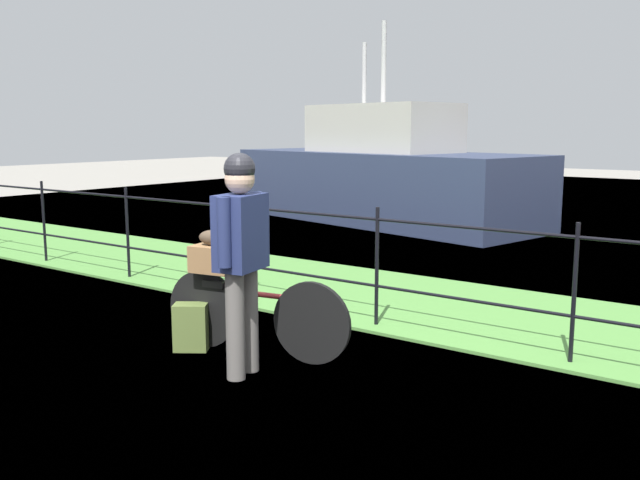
{
  "coord_description": "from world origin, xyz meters",
  "views": [
    {
      "loc": [
        3.29,
        -3.3,
        1.85
      ],
      "look_at": [
        -0.19,
        1.47,
        0.9
      ],
      "focal_mm": 38.79,
      "sensor_mm": 36.0,
      "label": 1
    }
  ],
  "objects_px": {
    "bicycle_main": "(254,313)",
    "cyclist_person": "(241,245)",
    "moored_boat_mid": "(363,173)",
    "terrier_dog": "(216,237)",
    "wooden_crate": "(214,259)",
    "moored_boat_far": "(382,177)",
    "backpack_on_paving": "(191,327)"
  },
  "relations": [
    {
      "from": "bicycle_main",
      "to": "backpack_on_paving",
      "type": "xyz_separation_m",
      "value": [
        -0.51,
        -0.23,
        -0.15
      ]
    },
    {
      "from": "bicycle_main",
      "to": "moored_boat_far",
      "type": "relative_size",
      "value": 0.24
    },
    {
      "from": "moored_boat_far",
      "to": "cyclist_person",
      "type": "bearing_deg",
      "value": -65.58
    },
    {
      "from": "terrier_dog",
      "to": "moored_boat_mid",
      "type": "relative_size",
      "value": 0.06
    },
    {
      "from": "wooden_crate",
      "to": "cyclist_person",
      "type": "xyz_separation_m",
      "value": [
        0.62,
        -0.34,
        0.22
      ]
    },
    {
      "from": "moored_boat_far",
      "to": "moored_boat_mid",
      "type": "bearing_deg",
      "value": 131.56
    },
    {
      "from": "wooden_crate",
      "to": "moored_boat_mid",
      "type": "xyz_separation_m",
      "value": [
        -4.73,
        9.73,
        0.03
      ]
    },
    {
      "from": "terrier_dog",
      "to": "moored_boat_mid",
      "type": "height_order",
      "value": "moored_boat_mid"
    },
    {
      "from": "cyclist_person",
      "to": "moored_boat_mid",
      "type": "distance_m",
      "value": 11.41
    },
    {
      "from": "bicycle_main",
      "to": "backpack_on_paving",
      "type": "relative_size",
      "value": 4.18
    },
    {
      "from": "wooden_crate",
      "to": "moored_boat_far",
      "type": "relative_size",
      "value": 0.05
    },
    {
      "from": "bicycle_main",
      "to": "cyclist_person",
      "type": "distance_m",
      "value": 0.81
    },
    {
      "from": "backpack_on_paving",
      "to": "moored_boat_far",
      "type": "bearing_deg",
      "value": -104.12
    },
    {
      "from": "bicycle_main",
      "to": "terrier_dog",
      "type": "distance_m",
      "value": 0.71
    },
    {
      "from": "wooden_crate",
      "to": "terrier_dog",
      "type": "relative_size",
      "value": 1.13
    },
    {
      "from": "terrier_dog",
      "to": "bicycle_main",
      "type": "bearing_deg",
      "value": 10.85
    },
    {
      "from": "terrier_dog",
      "to": "moored_boat_far",
      "type": "height_order",
      "value": "moored_boat_far"
    },
    {
      "from": "wooden_crate",
      "to": "moored_boat_mid",
      "type": "bearing_deg",
      "value": 115.95
    },
    {
      "from": "moored_boat_mid",
      "to": "backpack_on_paving",
      "type": "bearing_deg",
      "value": -65.07
    },
    {
      "from": "cyclist_person",
      "to": "bicycle_main",
      "type": "bearing_deg",
      "value": 121.33
    },
    {
      "from": "bicycle_main",
      "to": "moored_boat_mid",
      "type": "distance_m",
      "value": 10.93
    },
    {
      "from": "bicycle_main",
      "to": "cyclist_person",
      "type": "xyz_separation_m",
      "value": [
        0.25,
        -0.41,
        0.65
      ]
    },
    {
      "from": "bicycle_main",
      "to": "moored_boat_mid",
      "type": "relative_size",
      "value": 0.31
    },
    {
      "from": "wooden_crate",
      "to": "moored_boat_far",
      "type": "xyz_separation_m",
      "value": [
        -3.13,
        7.93,
        0.12
      ]
    },
    {
      "from": "bicycle_main",
      "to": "moored_boat_far",
      "type": "distance_m",
      "value": 8.62
    },
    {
      "from": "bicycle_main",
      "to": "wooden_crate",
      "type": "xyz_separation_m",
      "value": [
        -0.37,
        -0.07,
        0.43
      ]
    },
    {
      "from": "cyclist_person",
      "to": "backpack_on_paving",
      "type": "xyz_separation_m",
      "value": [
        -0.76,
        0.18,
        -0.8
      ]
    },
    {
      "from": "terrier_dog",
      "to": "moored_boat_mid",
      "type": "distance_m",
      "value": 10.83
    },
    {
      "from": "bicycle_main",
      "to": "moored_boat_far",
      "type": "bearing_deg",
      "value": 114.03
    },
    {
      "from": "wooden_crate",
      "to": "cyclist_person",
      "type": "relative_size",
      "value": 0.22
    },
    {
      "from": "backpack_on_paving",
      "to": "moored_boat_mid",
      "type": "relative_size",
      "value": 0.07
    },
    {
      "from": "wooden_crate",
      "to": "moored_boat_far",
      "type": "bearing_deg",
      "value": 111.57
    }
  ]
}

